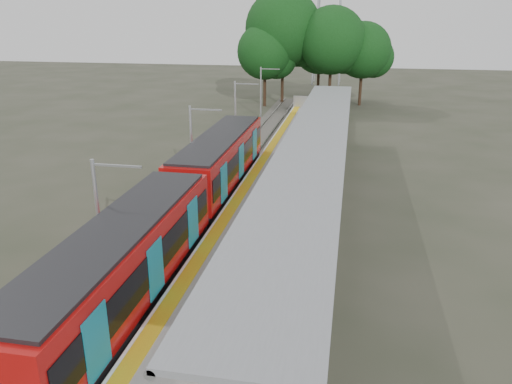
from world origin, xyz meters
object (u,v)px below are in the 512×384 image
at_px(bench_near, 308,369).
at_px(info_pillar_near, 285,294).
at_px(info_pillar_far, 307,185).
at_px(litter_bin, 313,183).
at_px(bench_far, 336,166).
at_px(bench_mid, 315,187).
at_px(train, 183,200).

distance_m(bench_near, info_pillar_near, 3.60).
height_order(bench_near, info_pillar_far, info_pillar_far).
height_order(info_pillar_far, litter_bin, info_pillar_far).
relative_size(bench_far, litter_bin, 1.98).
distance_m(info_pillar_near, info_pillar_far, 11.38).
xyz_separation_m(info_pillar_near, info_pillar_far, (-0.33, 11.37, 0.01)).
bearing_deg(bench_near, bench_mid, 76.25).
xyz_separation_m(bench_near, bench_far, (0.00, 19.57, -0.02)).
relative_size(bench_far, info_pillar_far, 0.90).
distance_m(bench_near, bench_far, 19.57).
relative_size(bench_near, info_pillar_far, 0.96).
height_order(bench_near, litter_bin, bench_near).
xyz_separation_m(bench_near, litter_bin, (-1.17, 16.35, -0.18)).
bearing_deg(bench_mid, bench_near, -74.82).
relative_size(bench_far, info_pillar_near, 0.91).
xyz_separation_m(bench_near, info_pillar_far, (-1.42, 14.80, 0.18)).
height_order(info_pillar_near, litter_bin, info_pillar_near).
relative_size(bench_near, info_pillar_near, 0.97).
bearing_deg(bench_mid, train, -132.01).
height_order(bench_far, litter_bin, bench_far).
xyz_separation_m(bench_mid, info_pillar_far, (-0.42, -0.40, 0.19)).
xyz_separation_m(train, bench_near, (7.10, -10.67, -0.47)).
bearing_deg(bench_far, litter_bin, -108.37).
relative_size(bench_mid, litter_bin, 2.06).
bearing_deg(bench_mid, bench_far, 88.62).
height_order(bench_near, bench_mid, bench_near).
bearing_deg(train, bench_far, 51.40).
relative_size(bench_near, litter_bin, 2.11).
bearing_deg(info_pillar_far, bench_near, -81.84).
height_order(bench_mid, info_pillar_near, info_pillar_near).
height_order(bench_near, bench_far, bench_near).
bearing_deg(train, info_pillar_far, 35.98).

